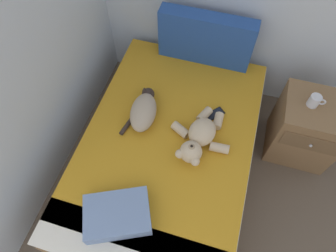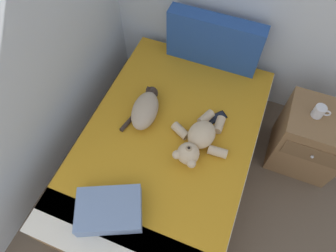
% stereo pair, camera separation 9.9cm
% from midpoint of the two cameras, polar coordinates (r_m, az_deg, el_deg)
% --- Properties ---
extents(bed, '(1.27, 1.90, 0.47)m').
position_cam_midpoint_polar(bed, '(2.41, -1.14, -5.19)').
color(bed, olive).
rests_on(bed, ground_plane).
extents(patterned_cushion, '(0.77, 0.14, 0.44)m').
position_cam_midpoint_polar(patterned_cushion, '(2.54, 6.05, 16.17)').
color(patterned_cushion, '#264C99').
rests_on(patterned_cushion, bed).
extents(cat, '(0.25, 0.44, 0.15)m').
position_cam_midpoint_polar(cat, '(2.25, -5.91, 2.95)').
color(cat, tan).
rests_on(cat, bed).
extents(teddy_bear, '(0.45, 0.52, 0.17)m').
position_cam_midpoint_polar(teddy_bear, '(2.12, 4.59, -2.32)').
color(teddy_bear, beige).
rests_on(teddy_bear, bed).
extents(cell_phone, '(0.15, 0.16, 0.01)m').
position_cam_midpoint_polar(cell_phone, '(2.32, 7.71, 2.25)').
color(cell_phone, black).
rests_on(cell_phone, bed).
extents(throw_pillow, '(0.48, 0.42, 0.11)m').
position_cam_midpoint_polar(throw_pillow, '(1.96, -11.12, -16.33)').
color(throw_pillow, '#728CB7').
rests_on(throw_pillow, bed).
extents(nightstand, '(0.50, 0.47, 0.61)m').
position_cam_midpoint_polar(nightstand, '(2.66, 23.76, -0.51)').
color(nightstand, olive).
rests_on(nightstand, ground_plane).
extents(mug, '(0.12, 0.08, 0.09)m').
position_cam_midpoint_polar(mug, '(2.38, 25.10, 4.32)').
color(mug, silver).
rests_on(mug, nightstand).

